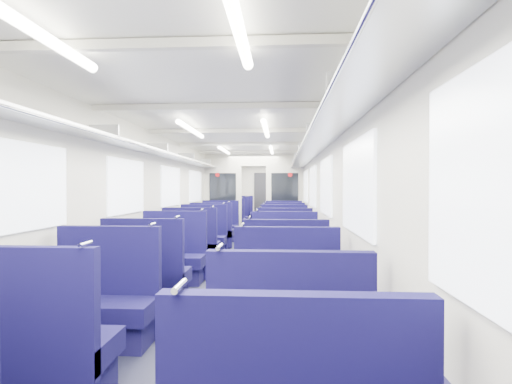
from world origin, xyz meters
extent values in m
cube|color=black|center=(0.00, 0.00, 0.00)|extent=(2.80, 18.00, 0.01)
cube|color=silver|center=(0.00, 0.00, 2.35)|extent=(2.80, 18.00, 0.01)
cube|color=beige|center=(-1.40, 0.00, 1.18)|extent=(0.02, 18.00, 2.35)
cube|color=#141139|center=(-1.39, 0.00, 0.35)|extent=(0.03, 17.90, 0.70)
cube|color=beige|center=(1.40, 0.00, 1.18)|extent=(0.02, 18.00, 2.35)
cube|color=#141139|center=(1.39, 0.00, 0.35)|extent=(0.03, 17.90, 0.70)
cube|color=beige|center=(0.00, 9.00, 1.18)|extent=(2.80, 0.02, 2.35)
cube|color=#B2B5BA|center=(-1.22, 0.00, 1.97)|extent=(0.34, 17.40, 0.04)
cylinder|color=silver|center=(-1.04, 0.00, 1.95)|extent=(0.02, 17.40, 0.02)
cube|color=#B2B5BA|center=(-1.22, -4.00, 2.05)|extent=(0.34, 0.03, 0.14)
cube|color=#B2B5BA|center=(-1.22, -2.00, 2.05)|extent=(0.34, 0.03, 0.14)
cube|color=#B2B5BA|center=(-1.22, 0.00, 2.05)|extent=(0.34, 0.03, 0.14)
cube|color=#B2B5BA|center=(-1.22, 2.00, 2.05)|extent=(0.34, 0.03, 0.14)
cube|color=#B2B5BA|center=(-1.22, 4.00, 2.05)|extent=(0.34, 0.03, 0.14)
cube|color=#B2B5BA|center=(-1.22, 6.00, 2.05)|extent=(0.34, 0.03, 0.14)
cube|color=#B2B5BA|center=(-1.22, 8.00, 2.05)|extent=(0.34, 0.03, 0.14)
cube|color=#B2B5BA|center=(1.22, 0.00, 1.97)|extent=(0.34, 17.40, 0.04)
cylinder|color=silver|center=(1.04, 0.00, 1.95)|extent=(0.02, 17.40, 0.02)
cube|color=#B2B5BA|center=(1.22, -6.00, 2.05)|extent=(0.34, 0.03, 0.14)
cube|color=#B2B5BA|center=(1.22, -4.00, 2.05)|extent=(0.34, 0.03, 0.14)
cube|color=#B2B5BA|center=(1.22, -2.00, 2.05)|extent=(0.34, 0.03, 0.14)
cube|color=#B2B5BA|center=(1.22, 0.00, 2.05)|extent=(0.34, 0.03, 0.14)
cube|color=#B2B5BA|center=(1.22, 2.00, 2.05)|extent=(0.34, 0.03, 0.14)
cube|color=#B2B5BA|center=(1.22, 4.00, 2.05)|extent=(0.34, 0.03, 0.14)
cube|color=#B2B5BA|center=(1.22, 6.00, 2.05)|extent=(0.34, 0.03, 0.14)
cube|color=#B2B5BA|center=(1.22, 8.00, 2.05)|extent=(0.34, 0.03, 0.14)
cube|color=white|center=(-1.38, -5.20, 1.42)|extent=(0.02, 1.30, 0.75)
cube|color=white|center=(-1.38, -2.90, 1.42)|extent=(0.02, 1.30, 0.75)
cube|color=white|center=(-1.38, -0.60, 1.42)|extent=(0.02, 1.30, 0.75)
cube|color=white|center=(-1.38, 1.70, 1.42)|extent=(0.02, 1.30, 0.75)
cube|color=white|center=(-1.38, 4.50, 1.42)|extent=(0.02, 1.30, 0.75)
cube|color=white|center=(-1.38, 6.80, 1.42)|extent=(0.02, 1.30, 0.75)
cube|color=white|center=(1.38, -5.20, 1.42)|extent=(0.02, 1.30, 0.75)
cube|color=white|center=(1.38, -2.90, 1.42)|extent=(0.02, 1.30, 0.75)
cube|color=white|center=(1.38, -0.60, 1.42)|extent=(0.02, 1.30, 0.75)
cube|color=white|center=(1.38, 1.70, 1.42)|extent=(0.02, 1.30, 0.75)
cube|color=white|center=(1.38, 4.50, 1.42)|extent=(0.02, 1.30, 0.75)
cube|color=white|center=(1.38, 6.80, 1.42)|extent=(0.02, 1.30, 0.75)
cube|color=beige|center=(0.00, -6.00, 2.31)|extent=(2.70, 0.06, 0.06)
cube|color=beige|center=(0.00, -4.00, 2.31)|extent=(2.70, 0.06, 0.06)
cube|color=beige|center=(0.00, -2.00, 2.31)|extent=(2.70, 0.06, 0.06)
cube|color=beige|center=(0.00, 0.00, 2.31)|extent=(2.70, 0.06, 0.06)
cube|color=beige|center=(0.00, 2.00, 2.31)|extent=(2.70, 0.06, 0.06)
cube|color=beige|center=(0.00, 4.00, 2.31)|extent=(2.70, 0.06, 0.06)
cube|color=beige|center=(0.00, 6.00, 2.31)|extent=(2.70, 0.06, 0.06)
cube|color=beige|center=(0.00, 8.00, 2.31)|extent=(2.70, 0.06, 0.06)
cylinder|color=white|center=(-0.55, -6.50, 2.26)|extent=(0.07, 1.60, 0.07)
cylinder|color=white|center=(-0.55, -2.50, 2.26)|extent=(0.07, 1.60, 0.07)
cylinder|color=white|center=(-0.55, 1.00, 2.26)|extent=(0.07, 1.60, 0.07)
cylinder|color=white|center=(-0.55, 5.50, 2.26)|extent=(0.07, 1.60, 0.07)
cylinder|color=white|center=(0.55, -6.50, 2.26)|extent=(0.07, 1.60, 0.07)
cylinder|color=white|center=(0.55, -2.50, 2.26)|extent=(0.07, 1.60, 0.07)
cylinder|color=white|center=(0.55, 1.00, 2.26)|extent=(0.07, 1.60, 0.07)
cylinder|color=white|center=(0.55, 5.50, 2.26)|extent=(0.07, 1.60, 0.07)
cube|color=black|center=(0.00, 8.94, 1.00)|extent=(0.75, 0.06, 2.00)
cube|color=beige|center=(-0.88, 3.06, 1.18)|extent=(1.05, 0.08, 2.35)
cube|color=black|center=(-0.87, 3.01, 1.40)|extent=(0.76, 0.02, 0.80)
cylinder|color=red|center=(-1.02, 3.00, 1.75)|extent=(0.12, 0.01, 0.12)
cube|color=beige|center=(0.88, 3.06, 1.18)|extent=(1.05, 0.08, 2.35)
cube|color=black|center=(0.87, 3.01, 1.40)|extent=(0.76, 0.02, 0.80)
cylinder|color=red|center=(1.02, 3.00, 1.75)|extent=(0.12, 0.01, 0.12)
cube|color=beige|center=(0.00, 3.06, 2.17)|extent=(0.70, 0.08, 0.35)
cylinder|color=silver|center=(0.42, -7.11, 1.07)|extent=(0.02, 0.15, 0.02)
cube|color=#110E45|center=(-0.83, -5.88, 0.33)|extent=(0.97, 0.51, 0.17)
cube|color=#120E39|center=(-0.83, -5.88, 0.12)|extent=(0.89, 0.41, 0.25)
cube|color=#110E45|center=(-0.83, -6.09, 0.54)|extent=(0.97, 0.09, 1.03)
cylinder|color=silver|center=(-0.42, -6.09, 1.07)|extent=(0.02, 0.15, 0.02)
cube|color=#110E45|center=(0.83, -5.96, 0.33)|extent=(0.97, 0.51, 0.17)
cube|color=#110E45|center=(0.83, -6.17, 0.54)|extent=(0.97, 0.09, 1.03)
cylinder|color=silver|center=(0.42, -6.17, 1.07)|extent=(0.02, 0.15, 0.02)
cube|color=#110E45|center=(-0.83, -4.99, 0.33)|extent=(0.97, 0.51, 0.17)
cube|color=#120E39|center=(-0.83, -4.99, 0.12)|extent=(0.89, 0.41, 0.25)
cube|color=#110E45|center=(-0.83, -4.78, 0.54)|extent=(0.97, 0.09, 1.03)
cylinder|color=silver|center=(-0.42, -4.78, 1.07)|extent=(0.02, 0.15, 0.02)
cube|color=#110E45|center=(0.83, -4.96, 0.33)|extent=(0.97, 0.51, 0.17)
cube|color=#120E39|center=(0.83, -4.96, 0.12)|extent=(0.89, 0.41, 0.25)
cube|color=#110E45|center=(0.83, -4.75, 0.54)|extent=(0.97, 0.09, 1.03)
cylinder|color=silver|center=(0.42, -4.75, 1.07)|extent=(0.02, 0.15, 0.02)
cube|color=#110E45|center=(-0.83, -3.66, 0.33)|extent=(0.97, 0.51, 0.17)
cube|color=#120E39|center=(-0.83, -3.66, 0.12)|extent=(0.89, 0.41, 0.25)
cube|color=#110E45|center=(-0.83, -3.87, 0.54)|extent=(0.97, 0.09, 1.03)
cylinder|color=silver|center=(-0.42, -3.87, 1.07)|extent=(0.02, 0.15, 0.02)
cube|color=#110E45|center=(0.83, -3.70, 0.33)|extent=(0.97, 0.51, 0.17)
cube|color=#120E39|center=(0.83, -3.70, 0.12)|extent=(0.89, 0.41, 0.25)
cube|color=#110E45|center=(0.83, -3.91, 0.54)|extent=(0.97, 0.09, 1.03)
cylinder|color=silver|center=(0.42, -3.91, 1.07)|extent=(0.02, 0.15, 0.02)
cube|color=#110E45|center=(-0.83, -2.61, 0.33)|extent=(0.97, 0.51, 0.17)
cube|color=#120E39|center=(-0.83, -2.61, 0.12)|extent=(0.89, 0.41, 0.25)
cube|color=#110E45|center=(-0.83, -2.40, 0.54)|extent=(0.97, 0.09, 1.03)
cylinder|color=silver|center=(-0.42, -2.40, 1.07)|extent=(0.02, 0.15, 0.02)
cube|color=#110E45|center=(0.83, -2.63, 0.33)|extent=(0.97, 0.51, 0.17)
cube|color=#120E39|center=(0.83, -2.63, 0.12)|extent=(0.89, 0.41, 0.25)
cube|color=#110E45|center=(0.83, -2.42, 0.54)|extent=(0.97, 0.09, 1.03)
cylinder|color=silver|center=(0.42, -2.42, 1.07)|extent=(0.02, 0.15, 0.02)
cube|color=#110E45|center=(-0.83, -1.20, 0.33)|extent=(0.97, 0.51, 0.17)
cube|color=#120E39|center=(-0.83, -1.20, 0.12)|extent=(0.89, 0.41, 0.25)
cube|color=#110E45|center=(-0.83, -1.41, 0.54)|extent=(0.97, 0.09, 1.03)
cylinder|color=silver|center=(-0.42, -1.41, 1.07)|extent=(0.02, 0.15, 0.02)
cube|color=#110E45|center=(0.83, -1.25, 0.33)|extent=(0.97, 0.51, 0.17)
cube|color=#120E39|center=(0.83, -1.25, 0.12)|extent=(0.89, 0.41, 0.25)
cube|color=#110E45|center=(0.83, -1.45, 0.54)|extent=(0.97, 0.09, 1.03)
cylinder|color=silver|center=(0.42, -1.45, 1.07)|extent=(0.02, 0.15, 0.02)
cube|color=#110E45|center=(-0.83, -0.26, 0.33)|extent=(0.97, 0.51, 0.17)
cube|color=#120E39|center=(-0.83, -0.26, 0.12)|extent=(0.89, 0.41, 0.25)
cube|color=#110E45|center=(-0.83, -0.06, 0.54)|extent=(0.97, 0.09, 1.03)
cylinder|color=silver|center=(-0.42, -0.06, 1.07)|extent=(0.02, 0.15, 0.02)
cube|color=#110E45|center=(0.83, -0.34, 0.33)|extent=(0.97, 0.51, 0.17)
cube|color=#120E39|center=(0.83, -0.34, 0.12)|extent=(0.89, 0.41, 0.25)
cube|color=#110E45|center=(0.83, -0.13, 0.54)|extent=(0.97, 0.09, 1.03)
cylinder|color=silver|center=(0.42, -0.13, 1.07)|extent=(0.02, 0.15, 0.02)
cube|color=#110E45|center=(-0.83, 0.99, 0.33)|extent=(0.97, 0.51, 0.17)
cube|color=#120E39|center=(-0.83, 0.99, 0.12)|extent=(0.89, 0.41, 0.25)
cube|color=#110E45|center=(-0.83, 0.78, 0.54)|extent=(0.97, 0.09, 1.03)
cylinder|color=silver|center=(-0.42, 0.78, 1.07)|extent=(0.02, 0.15, 0.02)
cube|color=#110E45|center=(0.83, 1.08, 0.33)|extent=(0.97, 0.51, 0.17)
cube|color=#120E39|center=(0.83, 1.08, 0.12)|extent=(0.89, 0.41, 0.25)
cube|color=#110E45|center=(0.83, 0.87, 0.54)|extent=(0.97, 0.09, 1.03)
cylinder|color=silver|center=(0.42, 0.87, 1.07)|extent=(0.02, 0.15, 0.02)
cube|color=#110E45|center=(-0.83, 2.08, 0.33)|extent=(0.97, 0.51, 0.17)
cube|color=#120E39|center=(-0.83, 2.08, 0.12)|extent=(0.89, 0.41, 0.25)
cube|color=#110E45|center=(-0.83, 2.29, 0.54)|extent=(0.97, 0.09, 1.03)
cylinder|color=silver|center=(-0.42, 2.29, 1.07)|extent=(0.02, 0.15, 0.02)
cube|color=#110E45|center=(0.83, 1.90, 0.33)|extent=(0.97, 0.51, 0.17)
cube|color=#120E39|center=(0.83, 1.90, 0.12)|extent=(0.89, 0.41, 0.25)
cube|color=#110E45|center=(0.83, 2.11, 0.54)|extent=(0.97, 0.09, 1.03)
cylinder|color=silver|center=(0.42, 2.11, 1.07)|extent=(0.02, 0.15, 0.02)
cube|color=#110E45|center=(-0.83, 4.20, 0.33)|extent=(0.97, 0.51, 0.17)
cube|color=#120E39|center=(-0.83, 4.20, 0.12)|extent=(0.89, 0.41, 0.25)
cube|color=#110E45|center=(-0.83, 3.99, 0.54)|extent=(0.97, 0.09, 1.03)
cylinder|color=silver|center=(-0.42, 3.99, 1.07)|extent=(0.02, 0.15, 0.02)
cube|color=#110E45|center=(0.83, 4.27, 0.33)|extent=(0.97, 0.51, 0.17)
cube|color=#120E39|center=(0.83, 4.27, 0.12)|extent=(0.89, 0.41, 0.25)
cube|color=#110E45|center=(0.83, 4.06, 0.54)|extent=(0.97, 0.09, 1.03)
cylinder|color=silver|center=(0.42, 4.06, 1.07)|extent=(0.02, 0.15, 0.02)
cube|color=#110E45|center=(-0.83, 5.19, 0.33)|extent=(0.97, 0.51, 0.17)
cube|color=#120E39|center=(-0.83, 5.19, 0.12)|extent=(0.89, 0.41, 0.25)
cube|color=#110E45|center=(-0.83, 5.40, 0.54)|extent=(0.97, 0.09, 1.03)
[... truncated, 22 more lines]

